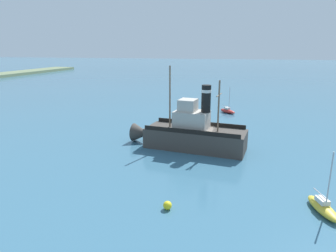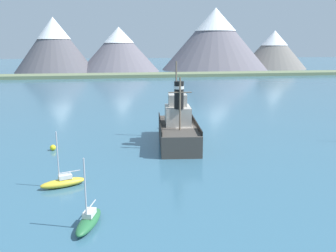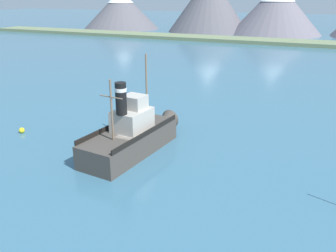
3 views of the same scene
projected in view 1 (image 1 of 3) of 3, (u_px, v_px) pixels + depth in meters
ground_plane at (202, 147)px, 37.13m from camera, size 600.00×600.00×0.00m
old_tugboat at (190, 133)px, 36.46m from camera, size 5.72×14.69×9.90m
sailboat_yellow at (323, 207)px, 22.30m from camera, size 3.95×2.23×4.90m
sailboat_red at (228, 111)px, 56.39m from camera, size 3.44×3.49×4.90m
mooring_buoy at (167, 205)px, 22.73m from camera, size 0.67×0.67×0.67m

